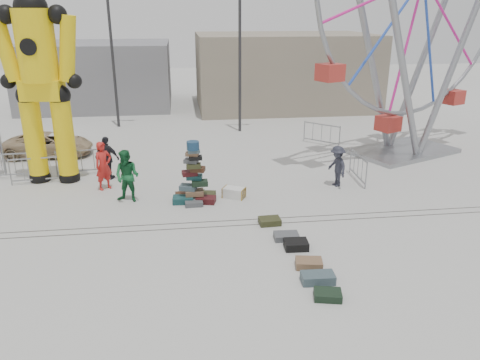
{
  "coord_description": "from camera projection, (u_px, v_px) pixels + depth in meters",
  "views": [
    {
      "loc": [
        -0.32,
        -12.9,
        6.51
      ],
      "look_at": [
        1.51,
        1.31,
        1.3
      ],
      "focal_mm": 35.0,
      "sensor_mm": 36.0,
      "label": 1
    }
  ],
  "objects": [
    {
      "name": "barricade_wheel_front",
      "position": [
        358.0,
        167.0,
        18.84
      ],
      "size": [
        0.2,
        2.0,
        1.1
      ],
      "primitive_type": null,
      "rotation": [
        0.0,
        0.0,
        1.52
      ],
      "color": "gray",
      "rests_on": "ground"
    },
    {
      "name": "steamer_trunk",
      "position": [
        234.0,
        193.0,
        17.2
      ],
      "size": [
        0.92,
        0.77,
        0.37
      ],
      "primitive_type": "cube",
      "rotation": [
        0.0,
        0.0,
        -0.48
      ],
      "color": "silver",
      "rests_on": "ground"
    },
    {
      "name": "pedestrian_black",
      "position": [
        107.0,
        158.0,
        18.87
      ],
      "size": [
        1.13,
        0.78,
        1.77
      ],
      "primitive_type": "imported",
      "rotation": [
        0.0,
        0.0,
        2.78
      ],
      "color": "black",
      "rests_on": "ground"
    },
    {
      "name": "lamp_post_right",
      "position": [
        242.0,
        50.0,
        25.24
      ],
      "size": [
        1.41,
        0.25,
        8.0
      ],
      "color": "#2D2D30",
      "rests_on": "ground"
    },
    {
      "name": "crash_test_dummy",
      "position": [
        40.0,
        75.0,
        17.51
      ],
      "size": [
        3.19,
        1.4,
        8.02
      ],
      "rotation": [
        0.0,
        0.0,
        -0.11
      ],
      "color": "black",
      "rests_on": "ground"
    },
    {
      "name": "row_case_1",
      "position": [
        286.0,
        236.0,
        14.09
      ],
      "size": [
        0.76,
        0.52,
        0.19
      ],
      "primitive_type": "cube",
      "rotation": [
        0.0,
        0.0,
        -0.05
      ],
      "color": "#525459",
      "rests_on": "ground"
    },
    {
      "name": "lamp_post_left",
      "position": [
        114.0,
        48.0,
        26.27
      ],
      "size": [
        1.41,
        0.25,
        8.0
      ],
      "color": "#2D2D30",
      "rests_on": "ground"
    },
    {
      "name": "track_line_far",
      "position": [
        195.0,
        222.0,
        15.22
      ],
      "size": [
        40.0,
        0.04,
        0.01
      ],
      "primitive_type": "cube",
      "color": "#47443F",
      "rests_on": "ground"
    },
    {
      "name": "ground",
      "position": [
        197.0,
        236.0,
        14.29
      ],
      "size": [
        90.0,
        90.0,
        0.0
      ],
      "primitive_type": "plane",
      "color": "#9E9E99",
      "rests_on": "ground"
    },
    {
      "name": "barricade_dummy_c",
      "position": [
        82.0,
        162.0,
        19.48
      ],
      "size": [
        2.0,
        0.36,
        1.1
      ],
      "primitive_type": null,
      "rotation": [
        0.0,
        0.0,
        0.13
      ],
      "color": "gray",
      "rests_on": "ground"
    },
    {
      "name": "pedestrian_red",
      "position": [
        104.0,
        166.0,
        17.78
      ],
      "size": [
        0.82,
        0.77,
        1.88
      ],
      "primitive_type": "imported",
      "rotation": [
        0.0,
        0.0,
        0.65
      ],
      "color": "red",
      "rests_on": "ground"
    },
    {
      "name": "pedestrian_grey",
      "position": [
        337.0,
        166.0,
        18.16
      ],
      "size": [
        0.83,
        1.16,
        1.62
      ],
      "primitive_type": "imported",
      "rotation": [
        0.0,
        0.0,
        -1.33
      ],
      "color": "#252632",
      "rests_on": "ground"
    },
    {
      "name": "row_case_5",
      "position": [
        328.0,
        295.0,
        11.19
      ],
      "size": [
        0.74,
        0.6,
        0.19
      ],
      "primitive_type": "cube",
      "rotation": [
        0.0,
        0.0,
        -0.22
      ],
      "color": "black",
      "rests_on": "ground"
    },
    {
      "name": "ferris_wheel",
      "position": [
        421.0,
        2.0,
        20.33
      ],
      "size": [
        11.06,
        4.94,
        13.89
      ],
      "rotation": [
        0.0,
        0.0,
        0.41
      ],
      "color": "gray",
      "rests_on": "ground"
    },
    {
      "name": "suitcase_tower",
      "position": [
        194.0,
        185.0,
        16.75
      ],
      "size": [
        1.61,
        1.39,
        2.24
      ],
      "rotation": [
        0.0,
        0.0,
        -0.11
      ],
      "color": "#174446",
      "rests_on": "ground"
    },
    {
      "name": "row_case_0",
      "position": [
        270.0,
        221.0,
        15.09
      ],
      "size": [
        0.7,
        0.54,
        0.2
      ],
      "primitive_type": "cube",
      "rotation": [
        0.0,
        0.0,
        0.05
      ],
      "color": "#35381C",
      "rests_on": "ground"
    },
    {
      "name": "row_case_2",
      "position": [
        296.0,
        245.0,
        13.53
      ],
      "size": [
        0.7,
        0.57,
        0.24
      ],
      "primitive_type": "cube",
      "rotation": [
        0.0,
        0.0,
        -0.05
      ],
      "color": "black",
      "rests_on": "ground"
    },
    {
      "name": "building_left",
      "position": [
        99.0,
        74.0,
        33.32
      ],
      "size": [
        10.0,
        8.0,
        4.4
      ],
      "primitive_type": "cube",
      "color": "gray",
      "rests_on": "ground"
    },
    {
      "name": "pedestrian_green",
      "position": [
        127.0,
        176.0,
        16.62
      ],
      "size": [
        1.13,
        1.01,
        1.91
      ],
      "primitive_type": "imported",
      "rotation": [
        0.0,
        0.0,
        -0.38
      ],
      "color": "#165A2D",
      "rests_on": "ground"
    },
    {
      "name": "barricade_dummy_a",
      "position": [
        2.0,
        166.0,
        18.95
      ],
      "size": [
        2.0,
        0.22,
        1.1
      ],
      "primitive_type": null,
      "rotation": [
        0.0,
        0.0,
        0.06
      ],
      "color": "gray",
      "rests_on": "ground"
    },
    {
      "name": "building_right",
      "position": [
        283.0,
        71.0,
        32.91
      ],
      "size": [
        12.0,
        8.0,
        5.0
      ],
      "primitive_type": "cube",
      "color": "gray",
      "rests_on": "ground"
    },
    {
      "name": "parked_suv",
      "position": [
        48.0,
        144.0,
        22.02
      ],
      "size": [
        4.07,
        1.98,
        1.11
      ],
      "primitive_type": "imported",
      "rotation": [
        0.0,
        0.0,
        1.54
      ],
      "color": "tan",
      "rests_on": "ground"
    },
    {
      "name": "row_case_3",
      "position": [
        309.0,
        263.0,
        12.56
      ],
      "size": [
        0.78,
        0.6,
        0.21
      ],
      "primitive_type": "cube",
      "rotation": [
        0.0,
        0.0,
        -0.17
      ],
      "color": "brown",
      "rests_on": "ground"
    },
    {
      "name": "track_line_near",
      "position": [
        196.0,
        228.0,
        14.85
      ],
      "size": [
        40.0,
        0.04,
        0.01
      ],
      "primitive_type": "cube",
      "color": "#47443F",
      "rests_on": "ground"
    },
    {
      "name": "row_case_4",
      "position": [
        318.0,
        278.0,
        11.85
      ],
      "size": [
        0.86,
        0.5,
        0.24
      ],
      "primitive_type": "cube",
      "rotation": [
        0.0,
        0.0,
        -0.04
      ],
      "color": "#41565D",
      "rests_on": "ground"
    },
    {
      "name": "barricade_dummy_b",
      "position": [
        37.0,
        170.0,
        18.48
      ],
      "size": [
        2.0,
        0.32,
        1.1
      ],
      "primitive_type": null,
      "rotation": [
        0.0,
        0.0,
        0.11
      ],
      "color": "gray",
      "rests_on": "ground"
    },
    {
      "name": "barricade_wheel_back",
      "position": [
        321.0,
        134.0,
        23.88
      ],
      "size": [
        1.51,
        1.46,
        1.1
      ],
      "primitive_type": null,
      "rotation": [
        0.0,
        0.0,
        -0.76
      ],
      "color": "gray",
      "rests_on": "ground"
    }
  ]
}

